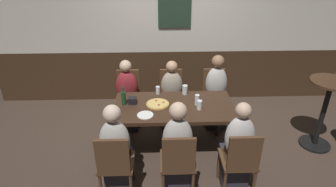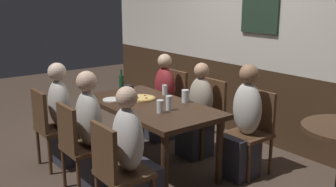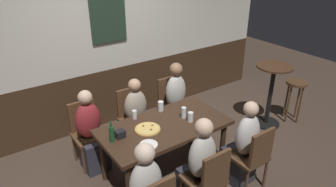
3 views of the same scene
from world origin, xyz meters
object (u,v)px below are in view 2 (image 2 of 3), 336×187
object	(u,v)px
beer_glass_tall	(169,104)
condiment_caddy	(128,89)
chair_mid_near	(79,143)
person_mid_far	(198,117)
chair_left_near	(50,124)
person_left_far	(162,104)
person_left_near	(65,122)
chair_mid_far	(208,112)
person_right_far	(243,130)
chair_right_near	(116,168)
person_right_near	(133,164)
person_mid_near	(94,139)
plate_white_large	(112,100)
chair_right_far	(254,127)
chair_left_far	(172,100)
pizza	(141,98)
pint_glass_stout	(165,91)
beer_bottle_green	(121,83)
tumbler_short	(185,97)
pint_glass_pale	(160,107)
dining_table	(151,112)

from	to	relation	value
beer_glass_tall	condiment_caddy	world-z (taller)	beer_glass_tall
chair_mid_near	person_mid_far	distance (m)	1.51
chair_left_near	person_left_far	distance (m)	1.51
person_left_near	chair_mid_far	bearing A→B (deg)	64.96
chair_left_near	chair_mid_near	bearing A→B (deg)	0.00
chair_left_near	person_right_far	distance (m)	2.07
chair_right_near	person_right_near	xyz separation A→B (m)	(0.00, 0.16, -0.01)
person_right_near	person_mid_near	bearing A→B (deg)	-179.93
person_right_far	plate_white_large	bearing A→B (deg)	-139.68
chair_right_near	chair_right_far	bearing A→B (deg)	90.00
chair_left_far	pizza	distance (m)	0.97
chair_left_near	pint_glass_stout	distance (m)	1.32
person_left_near	pint_glass_stout	world-z (taller)	person_left_near
chair_mid_near	beer_bottle_green	xyz separation A→B (m)	(-0.68, 0.89, 0.35)
person_right_near	person_right_far	world-z (taller)	person_right_far
tumbler_short	condiment_caddy	size ratio (longest dim) A/B	1.23
person_right_near	chair_mid_far	bearing A→B (deg)	115.04
beer_glass_tall	chair_left_near	bearing A→B (deg)	-140.19
person_mid_far	person_left_far	distance (m)	0.71
chair_mid_near	chair_right_far	bearing A→B (deg)	67.13
chair_right_near	pint_glass_stout	size ratio (longest dim) A/B	7.62
chair_right_near	person_mid_near	world-z (taller)	person_mid_near
person_mid_near	beer_bottle_green	size ratio (longest dim) A/B	4.51
chair_mid_far	condiment_caddy	size ratio (longest dim) A/B	8.00
pint_glass_pale	beer_glass_tall	world-z (taller)	beer_glass_tall
pizza	beer_glass_tall	size ratio (longest dim) A/B	2.07
person_left_near	tumbler_short	size ratio (longest dim) A/B	8.55
person_left_far	pint_glass_pale	size ratio (longest dim) A/B	8.80
person_left_near	person_mid_near	bearing A→B (deg)	-0.05
chair_left_far	person_left_near	world-z (taller)	person_left_near
tumbler_short	plate_white_large	bearing A→B (deg)	-133.58
chair_mid_near	tumbler_short	world-z (taller)	chair_mid_near
chair_mid_near	person_left_far	bearing A→B (deg)	115.06
chair_right_far	chair_mid_near	bearing A→B (deg)	-112.87
chair_right_near	plate_white_large	world-z (taller)	chair_right_near
person_mid_near	person_right_near	xyz separation A→B (m)	(0.70, 0.00, -0.01)
chair_left_far	person_mid_far	size ratio (longest dim) A/B	0.80
dining_table	person_right_far	distance (m)	0.99
person_mid_far	plate_white_large	bearing A→B (deg)	-112.49
person_mid_near	person_right_near	size ratio (longest dim) A/B	1.01
chair_left_near	person_right_near	size ratio (longest dim) A/B	0.76
pint_glass_stout	condiment_caddy	distance (m)	0.44
person_right_near	pint_glass_stout	world-z (taller)	person_right_near
chair_right_near	pint_glass_stout	xyz separation A→B (m)	(-0.92, 1.19, 0.29)
beer_bottle_green	plate_white_large	distance (m)	0.43
beer_bottle_green	pizza	bearing A→B (deg)	-3.12
person_left_far	pint_glass_pale	bearing A→B (deg)	-37.28
chair_right_far	tumbler_short	world-z (taller)	chair_right_far
person_right_near	person_left_far	xyz separation A→B (m)	(-1.41, 1.35, -0.02)
chair_mid_far	tumbler_short	distance (m)	0.61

